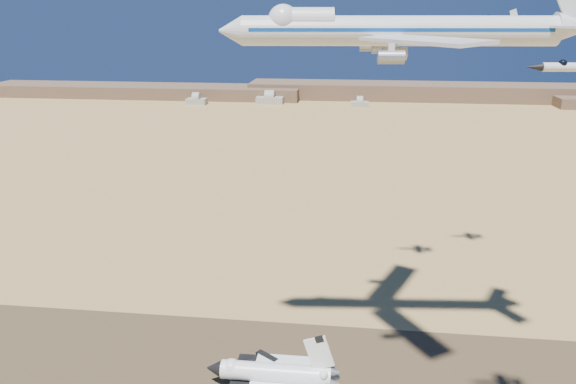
# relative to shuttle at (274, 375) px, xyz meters

# --- Properties ---
(ground) EXTENTS (1200.00, 1200.00, 0.00)m
(ground) POSITION_rel_shuttle_xyz_m (-16.59, 9.57, -4.81)
(ground) COLOR tan
(ground) RESTS_ON ground
(runway) EXTENTS (600.00, 50.00, 0.06)m
(runway) POSITION_rel_shuttle_xyz_m (-16.59, 9.57, -4.78)
(runway) COLOR brown
(runway) RESTS_ON ground
(ridgeline) EXTENTS (960.00, 90.00, 18.00)m
(ridgeline) POSITION_rel_shuttle_xyz_m (48.73, 536.87, 2.82)
(ridgeline) COLOR brown
(ridgeline) RESTS_ON ground
(hangars) EXTENTS (200.50, 29.50, 30.00)m
(hangars) POSITION_rel_shuttle_xyz_m (-80.59, 488.00, 0.02)
(hangars) COLOR #AFAC9B
(hangars) RESTS_ON ground
(shuttle) EXTENTS (36.20, 22.04, 17.90)m
(shuttle) POSITION_rel_shuttle_xyz_m (0.00, 0.00, 0.00)
(shuttle) COLOR white
(shuttle) RESTS_ON runway
(carrier_747) EXTENTS (85.77, 66.12, 21.33)m
(carrier_747) POSITION_rel_shuttle_xyz_m (25.69, 7.95, 89.37)
(carrier_747) COLOR silver
(chase_jet_c) EXTENTS (15.77, 8.36, 3.93)m
(chase_jet_c) POSITION_rel_shuttle_xyz_m (40.02, 58.74, 87.85)
(chase_jet_c) COLOR silver
(chase_jet_d) EXTENTS (15.21, 8.36, 3.79)m
(chase_jet_d) POSITION_rel_shuttle_xyz_m (64.74, 74.78, 91.46)
(chase_jet_d) COLOR silver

